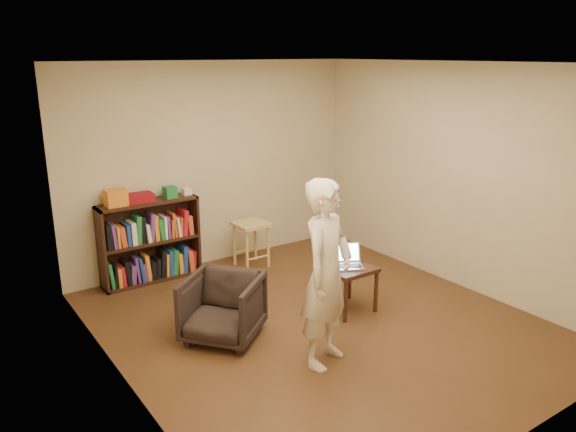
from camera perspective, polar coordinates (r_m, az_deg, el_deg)
floor at (r=5.91m, az=3.15°, el=-10.81°), size 4.50×4.50×0.00m
ceiling at (r=5.26m, az=3.60°, el=15.27°), size 4.50×4.50×0.00m
wall_back at (r=7.30m, az=-7.62°, el=5.18°), size 4.00×0.00×4.00m
wall_left at (r=4.54m, az=-16.96°, el=-2.29°), size 0.00×4.50×4.50m
wall_right at (r=6.83m, az=16.73°, el=3.86°), size 0.00×4.50×4.50m
bookshelf at (r=7.01m, az=-13.84°, el=-2.94°), size 1.20×0.30×1.00m
box_yellow at (r=6.69m, az=-17.09°, el=1.79°), size 0.24×0.18×0.19m
red_cloth at (r=6.81m, az=-14.83°, el=1.80°), size 0.32×0.24×0.10m
box_green at (r=6.92m, az=-11.90°, el=2.38°), size 0.14×0.14×0.14m
box_white at (r=7.04m, az=-10.26°, el=2.47°), size 0.10×0.10×0.08m
stool at (r=7.24m, az=-3.77°, el=-1.54°), size 0.41×0.41×0.59m
armchair at (r=5.52m, az=-6.65°, el=-9.24°), size 0.98×0.97×0.64m
side_table at (r=6.06m, az=6.14°, el=-5.83°), size 0.49×0.49×0.50m
laptop at (r=6.04m, az=6.05°, el=-4.52°), size 0.42×0.43×0.22m
person at (r=4.90m, az=3.95°, el=-5.89°), size 0.73×0.63×1.69m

